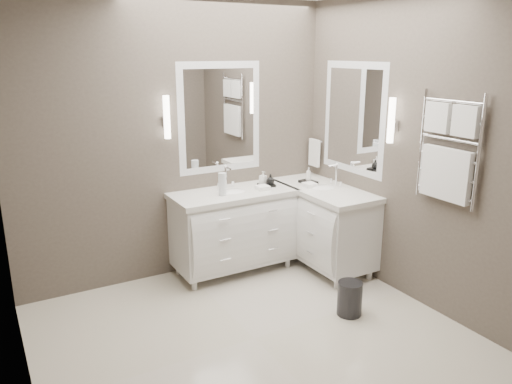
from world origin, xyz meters
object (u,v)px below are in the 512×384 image
vanity_back (233,226)px  waste_bin (350,298)px  vanity_right (322,221)px  towel_ladder (448,155)px

vanity_back → waste_bin: 1.41m
vanity_back → waste_bin: size_ratio=4.16×
vanity_back → vanity_right: same height
vanity_right → waste_bin: bearing=-113.6°
vanity_right → towel_ladder: 1.60m
vanity_back → vanity_right: bearing=-20.4°
towel_ladder → waste_bin: bearing=153.3°
towel_ladder → waste_bin: towel_ladder is taller
vanity_back → towel_ladder: towel_ladder is taller
vanity_back → waste_bin: vanity_back is taller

